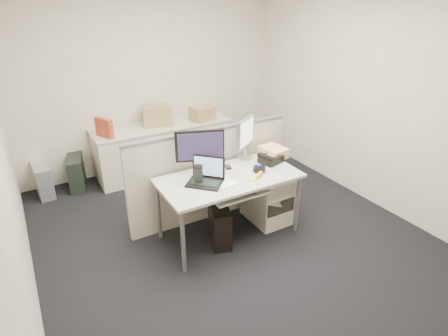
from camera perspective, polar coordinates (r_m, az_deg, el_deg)
floor at (r=4.35m, az=0.75°, el=-10.01°), size 4.00×4.50×0.01m
wall_back at (r=5.71m, az=-11.03°, el=13.23°), size 4.00×0.02×2.70m
wall_left at (r=3.26m, az=-30.97°, el=0.71°), size 0.02×4.50×2.70m
wall_right at (r=5.01m, az=21.29°, el=10.30°), size 0.02×4.50×2.70m
desk at (r=3.99m, az=0.80°, el=-2.16°), size 1.50×0.75×0.73m
keyboard_tray at (r=3.88m, az=2.15°, el=-3.81°), size 0.62×0.32×0.02m
drawer_pedestal at (r=4.46m, az=6.55°, el=-4.12°), size 0.40×0.55×0.65m
cubicle_partition at (r=4.39m, az=-2.16°, el=-1.15°), size 2.00×0.06×1.10m
back_counter at (r=5.71m, az=-9.13°, el=2.95°), size 2.00×0.60×0.72m
monitor_main at (r=3.89m, az=-3.69°, el=2.24°), size 0.55×0.36×0.51m
monitor_small at (r=4.31m, az=3.25°, el=4.40°), size 0.44×0.38×0.48m
laptop at (r=3.76m, az=-2.96°, el=-0.69°), size 0.43×0.43×0.26m
trackball at (r=4.09m, az=5.39°, el=-0.16°), size 0.15×0.15×0.05m
desk_phone at (r=4.31m, az=7.15°, el=1.36°), size 0.29×0.26×0.08m
paper_stack at (r=3.85m, az=-0.13°, el=-2.11°), size 0.23×0.28×0.01m
sticky_pad at (r=3.91m, az=4.42°, el=-1.67°), size 0.11×0.11×0.01m
travel_mug at (r=3.79m, az=-3.90°, el=-1.11°), size 0.12×0.12×0.19m
banana at (r=3.98m, az=5.38°, el=-0.98°), size 0.19×0.15×0.04m
cellphone at (r=4.16m, az=0.59°, el=0.16°), size 0.09×0.12×0.01m
manila_folders at (r=4.46m, az=7.49°, el=2.43°), size 0.28×0.34×0.11m
keyboard at (r=3.82m, az=1.84°, el=-3.96°), size 0.41×0.16×0.02m
pc_tower_desk at (r=4.12m, az=-0.69°, el=-8.41°), size 0.33×0.51×0.44m
pc_tower_spare_dark at (r=5.59m, az=-21.55°, el=-0.62°), size 0.29×0.51×0.45m
pc_tower_spare_silver at (r=5.57m, az=-25.87°, el=-1.66°), size 0.21×0.48×0.43m
cardboard_box_left at (r=5.55m, az=-10.09°, el=7.84°), size 0.48×0.41×0.30m
cardboard_box_right at (r=5.67m, az=-3.32°, el=8.20°), size 0.37×0.32×0.23m
red_binder at (r=5.23m, az=-17.77°, el=5.76°), size 0.19×0.30×0.28m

